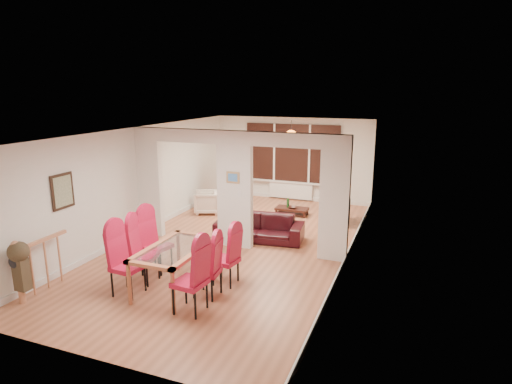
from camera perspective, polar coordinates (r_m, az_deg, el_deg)
The scene contains 24 objects.
floor at distance 9.79m, azimuth -2.75°, elevation -7.15°, with size 5.00×9.00×0.01m, color #AD6546.
room_walls at distance 9.41m, azimuth -2.84°, elevation 0.28°, with size 5.00×9.00×2.60m, color silver, non-canonical shape.
divider_wall at distance 9.41m, azimuth -2.84°, elevation 0.28°, with size 5.00×0.18×2.60m, color white.
bay_window_blinds at distance 13.48m, azimuth 4.79°, elevation 5.20°, with size 3.00×0.08×1.80m, color black.
radiator at distance 13.67m, azimuth 4.64°, elevation 0.19°, with size 1.40×0.08×0.50m, color white.
pendant_light at distance 12.23m, azimuth 4.70°, elevation 7.40°, with size 0.36×0.36×0.36m, color orange.
stair_newel at distance 8.41m, azimuth -26.48°, elevation -8.21°, with size 0.40×1.20×1.10m, color tan, non-canonical shape.
wall_poster at distance 8.79m, azimuth -24.40°, elevation 0.10°, with size 0.04×0.52×0.67m, color gray.
pillar_photo at distance 9.25m, azimuth -3.10°, elevation 1.95°, with size 0.30×0.03×0.25m, color #4C8CD8.
dining_table at distance 7.80m, azimuth -10.62°, elevation -9.92°, with size 0.93×1.65×0.77m, color #A85E3E, non-canonical shape.
dining_chair_la at distance 7.71m, azimuth -16.77°, elevation -8.93°, with size 0.47×0.47×1.18m, color #B11234, non-canonical shape.
dining_chair_lb at distance 8.13m, azimuth -14.79°, elevation -7.77°, with size 0.45×0.45×1.14m, color #B11234, non-canonical shape.
dining_chair_lc at distance 8.52m, azimuth -13.09°, elevation -6.57°, with size 0.46×0.46×1.16m, color #B11234, non-canonical shape.
dining_chair_ra at distance 6.93m, azimuth -8.85°, elevation -11.17°, with size 0.47×0.47×1.17m, color #B11234, non-canonical shape.
dining_chair_rb at distance 7.40m, azimuth -6.56°, elevation -9.88°, with size 0.42×0.42×1.06m, color #B11234, non-canonical shape.
dining_chair_rc at distance 7.82m, azimuth -4.10°, elevation -8.55°, with size 0.42×0.42×1.05m, color #B11234, non-canonical shape.
sofa at distance 10.06m, azimuth 0.43°, elevation -4.73°, with size 2.05×0.80×0.60m, color black.
armchair at distance 12.26m, azimuth -6.55°, elevation -1.33°, with size 0.70×0.68×0.64m, color beige.
person at distance 12.58m, azimuth -3.64°, elevation 1.75°, with size 0.42×0.64×1.77m, color black.
television at distance 11.55m, azimuth 11.65°, elevation -2.71°, with size 0.13×0.95×0.55m, color black.
coffee_table at distance 12.08m, azimuth 4.81°, elevation -2.59°, with size 0.90×0.45×0.21m, color black, non-canonical shape.
bottle at distance 12.04m, azimuth 4.27°, elevation -1.43°, with size 0.07×0.07×0.28m, color #143F19.
bowl at distance 11.98m, azimuth 4.93°, elevation -2.07°, with size 0.24×0.24×0.06m, color black.
shoes at distance 9.54m, azimuth -5.63°, elevation -7.41°, with size 0.26×0.28×0.11m, color black, non-canonical shape.
Camera 1 is at (3.70, -8.37, 3.48)m, focal length 30.00 mm.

